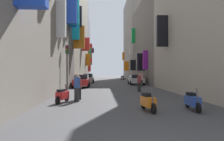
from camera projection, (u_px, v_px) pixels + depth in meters
ground_plane at (111, 84)px, 32.71m from camera, size 140.00×140.00×0.00m
building_left_mid_a at (45, 9)px, 24.04m from camera, size 7.38×5.64×18.24m
building_left_mid_b at (67, 29)px, 39.10m from camera, size 7.35×24.50×19.84m
building_left_mid_c at (76, 41)px, 53.59m from camera, size 6.73×4.52×19.32m
building_left_far at (79, 50)px, 59.09m from camera, size 7.18×6.51×16.05m
building_right_mid_a at (157, 43)px, 35.62m from camera, size 7.17×19.27×13.53m
building_right_mid_b at (138, 39)px, 54.18m from camera, size 7.13×17.86×20.64m
parked_car_grey at (88, 78)px, 34.60m from camera, size 1.84×3.93×1.53m
parked_car_red at (82, 81)px, 25.25m from camera, size 1.89×4.08×1.51m
parked_car_silver at (136, 79)px, 30.26m from camera, size 2.02×3.99×1.41m
scooter_orange at (148, 102)px, 10.03m from camera, size 0.60×1.77×1.13m
scooter_silver at (122, 78)px, 47.19m from camera, size 0.81×1.82×1.13m
scooter_red at (62, 95)px, 12.63m from camera, size 0.67×1.74×1.13m
scooter_black at (123, 77)px, 50.42m from camera, size 0.66×1.75×1.13m
scooter_blue at (192, 101)px, 10.29m from camera, size 0.51×1.95×1.13m
pedestrian_crossing at (139, 82)px, 19.75m from camera, size 0.50×0.50×1.74m
pedestrian_near_left at (79, 88)px, 14.19m from camera, size 0.53×0.53×1.60m
pedestrian_near_right at (142, 80)px, 26.32m from camera, size 0.41×0.41×1.70m
pedestrian_mid_street at (77, 88)px, 13.17m from camera, size 0.53×0.53×1.78m
traffic_light_near_corner at (139, 65)px, 33.77m from camera, size 0.26×0.34×4.41m
traffic_light_far_corner at (67, 60)px, 18.97m from camera, size 0.26×0.34×4.28m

